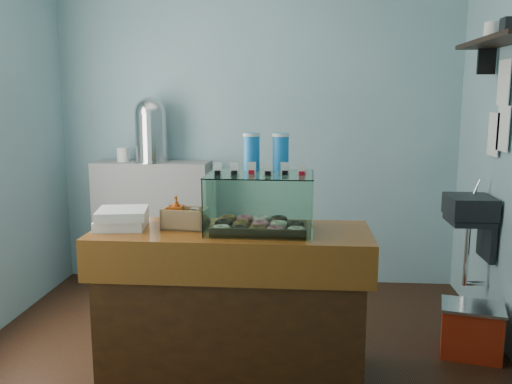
# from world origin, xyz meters

# --- Properties ---
(ground) EXTENTS (3.50, 3.50, 0.00)m
(ground) POSITION_xyz_m (0.00, 0.00, 0.00)
(ground) COLOR black
(ground) RESTS_ON ground
(room_shell) EXTENTS (3.54, 3.04, 2.82)m
(room_shell) POSITION_xyz_m (0.03, 0.01, 1.71)
(room_shell) COLOR #729CA7
(room_shell) RESTS_ON ground
(counter) EXTENTS (1.60, 0.60, 0.90)m
(counter) POSITION_xyz_m (0.00, -0.25, 0.46)
(counter) COLOR #43220C
(counter) RESTS_ON ground
(back_shelf) EXTENTS (1.00, 0.32, 1.10)m
(back_shelf) POSITION_xyz_m (-0.90, 1.32, 0.55)
(back_shelf) COLOR gray
(back_shelf) RESTS_ON ground
(display_case) EXTENTS (0.61, 0.45, 0.55)m
(display_case) POSITION_xyz_m (0.17, -0.21, 1.07)
(display_case) COLOR #311E0E
(display_case) RESTS_ON counter
(condiment_crate) EXTENTS (0.26, 0.17, 0.19)m
(condiment_crate) POSITION_xyz_m (-0.28, -0.24, 0.97)
(condiment_crate) COLOR #A27851
(condiment_crate) RESTS_ON counter
(pastry_boxes) EXTENTS (0.33, 0.33, 0.11)m
(pastry_boxes) POSITION_xyz_m (-0.64, -0.25, 0.96)
(pastry_boxes) COLOR white
(pastry_boxes) RESTS_ON counter
(coffee_urn) EXTENTS (0.30, 0.30, 0.56)m
(coffee_urn) POSITION_xyz_m (-0.89, 1.30, 1.39)
(coffee_urn) COLOR silver
(coffee_urn) RESTS_ON back_shelf
(red_cooler) EXTENTS (0.44, 0.37, 0.34)m
(red_cooler) POSITION_xyz_m (1.51, 0.12, 0.17)
(red_cooler) COLOR red
(red_cooler) RESTS_ON ground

